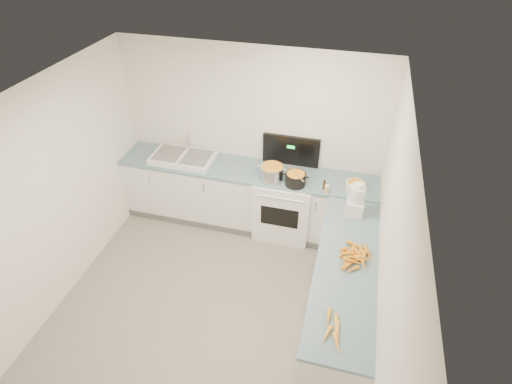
% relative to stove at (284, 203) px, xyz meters
% --- Properties ---
extents(floor, '(3.50, 4.00, 0.00)m').
position_rel_stove_xyz_m(floor, '(-0.55, -1.69, -0.47)').
color(floor, gray).
rests_on(floor, ground).
extents(ceiling, '(3.50, 4.00, 0.00)m').
position_rel_stove_xyz_m(ceiling, '(-0.55, -1.69, 2.03)').
color(ceiling, white).
rests_on(ceiling, ground).
extents(wall_back, '(3.50, 0.00, 2.50)m').
position_rel_stove_xyz_m(wall_back, '(-0.55, 0.31, 0.78)').
color(wall_back, white).
rests_on(wall_back, ground).
extents(wall_left, '(0.00, 4.00, 2.50)m').
position_rel_stove_xyz_m(wall_left, '(-2.30, -1.69, 0.78)').
color(wall_left, white).
rests_on(wall_left, ground).
extents(wall_right, '(0.00, 4.00, 2.50)m').
position_rel_stove_xyz_m(wall_right, '(1.20, -1.69, 0.78)').
color(wall_right, white).
rests_on(wall_right, ground).
extents(counter_back, '(3.50, 0.62, 0.94)m').
position_rel_stove_xyz_m(counter_back, '(-0.55, 0.01, -0.00)').
color(counter_back, white).
rests_on(counter_back, ground).
extents(counter_right, '(0.62, 2.20, 0.94)m').
position_rel_stove_xyz_m(counter_right, '(0.90, -1.39, -0.00)').
color(counter_right, white).
rests_on(counter_right, ground).
extents(stove, '(0.76, 0.65, 1.36)m').
position_rel_stove_xyz_m(stove, '(0.00, 0.00, 0.00)').
color(stove, white).
rests_on(stove, ground).
extents(sink, '(0.86, 0.52, 0.31)m').
position_rel_stove_xyz_m(sink, '(-1.45, 0.02, 0.50)').
color(sink, white).
rests_on(sink, counter_back).
extents(steel_pot, '(0.36, 0.36, 0.22)m').
position_rel_stove_xyz_m(steel_pot, '(-0.16, -0.13, 0.56)').
color(steel_pot, silver).
rests_on(steel_pot, stove).
extents(black_pot, '(0.26, 0.26, 0.18)m').
position_rel_stove_xyz_m(black_pot, '(0.15, -0.17, 0.54)').
color(black_pot, black).
rests_on(black_pot, stove).
extents(wooden_spoon, '(0.25, 0.32, 0.02)m').
position_rel_stove_xyz_m(wooden_spoon, '(0.15, -0.17, 0.64)').
color(wooden_spoon, '#AD7A47').
rests_on(wooden_spoon, black_pot).
extents(mixing_bowl, '(0.29, 0.29, 0.11)m').
position_rel_stove_xyz_m(mixing_bowl, '(0.89, -0.09, 0.52)').
color(mixing_bowl, white).
rests_on(mixing_bowl, counter_back).
extents(extract_bottle, '(0.04, 0.04, 0.10)m').
position_rel_stove_xyz_m(extract_bottle, '(0.52, -0.16, 0.52)').
color(extract_bottle, '#593319').
rests_on(extract_bottle, counter_back).
extents(spice_jar, '(0.05, 0.05, 0.09)m').
position_rel_stove_xyz_m(spice_jar, '(0.56, -0.24, 0.51)').
color(spice_jar, '#E5B266').
rests_on(spice_jar, counter_back).
extents(food_processor, '(0.19, 0.24, 0.40)m').
position_rel_stove_xyz_m(food_processor, '(0.91, -0.52, 0.64)').
color(food_processor, white).
rests_on(food_processor, counter_right).
extents(carrot_pile, '(0.34, 0.47, 0.09)m').
position_rel_stove_xyz_m(carrot_pile, '(0.97, -1.26, 0.50)').
color(carrot_pile, orange).
rests_on(carrot_pile, counter_right).
extents(peeled_carrots, '(0.18, 0.42, 0.04)m').
position_rel_stove_xyz_m(peeled_carrots, '(0.84, -2.16, 0.49)').
color(peeled_carrots, '#FFA426').
rests_on(peeled_carrots, counter_right).
extents(peelings, '(0.22, 0.26, 0.01)m').
position_rel_stove_xyz_m(peelings, '(-1.63, 0.03, 0.54)').
color(peelings, tan).
rests_on(peelings, sink).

